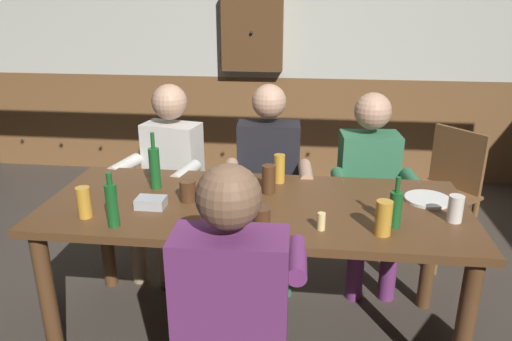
{
  "coord_description": "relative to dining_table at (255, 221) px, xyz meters",
  "views": [
    {
      "loc": [
        0.26,
        -2.21,
        1.74
      ],
      "look_at": [
        0.0,
        0.02,
        0.92
      ],
      "focal_mm": 33.97,
      "sensor_mm": 36.0,
      "label": 1
    }
  ],
  "objects": [
    {
      "name": "pint_glass_8",
      "position": [
        0.06,
        -0.28,
        0.15
      ],
      "size": [
        0.08,
        0.08,
        0.1
      ],
      "primitive_type": "cylinder",
      "color": "#4C2D19",
      "rests_on": "dining_table"
    },
    {
      "name": "person_1",
      "position": [
        0.01,
        0.64,
        0.01
      ],
      "size": [
        0.55,
        0.54,
        1.23
      ],
      "rotation": [
        0.0,
        0.0,
        3.21
      ],
      "color": "black",
      "rests_on": "ground_plane"
    },
    {
      "name": "back_wall_wainscot",
      "position": [
        0.0,
        2.5,
        -0.17
      ],
      "size": [
        6.19,
        0.12,
        0.99
      ],
      "primitive_type": "cube",
      "color": "brown",
      "rests_on": "ground_plane"
    },
    {
      "name": "table_candle",
      "position": [
        0.32,
        -0.25,
        0.14
      ],
      "size": [
        0.04,
        0.04,
        0.08
      ],
      "primitive_type": "cylinder",
      "color": "#F9E08C",
      "rests_on": "dining_table"
    },
    {
      "name": "pint_glass_0",
      "position": [
        -0.14,
        -0.17,
        0.16
      ],
      "size": [
        0.07,
        0.07,
        0.13
      ],
      "primitive_type": "cylinder",
      "color": "#E5C64C",
      "rests_on": "dining_table"
    },
    {
      "name": "pint_glass_2",
      "position": [
        -0.34,
        -0.01,
        0.15
      ],
      "size": [
        0.08,
        0.08,
        0.11
      ],
      "primitive_type": "cylinder",
      "color": "#4C2D19",
      "rests_on": "dining_table"
    },
    {
      "name": "chair_empty_near_right",
      "position": [
        1.18,
        1.03,
        -0.19
      ],
      "size": [
        0.62,
        0.62,
        0.88
      ],
      "rotation": [
        0.0,
        0.0,
        -4.0
      ],
      "color": "brown",
      "rests_on": "ground_plane"
    },
    {
      "name": "pint_glass_1",
      "position": [
        0.93,
        -0.09,
        0.16
      ],
      "size": [
        0.07,
        0.07,
        0.13
      ],
      "primitive_type": "cylinder",
      "color": "white",
      "rests_on": "dining_table"
    },
    {
      "name": "bottle_2",
      "position": [
        0.65,
        -0.17,
        0.19
      ],
      "size": [
        0.06,
        0.06,
        0.24
      ],
      "color": "#195923",
      "rests_on": "dining_table"
    },
    {
      "name": "pint_glass_6",
      "position": [
        -0.09,
        -0.34,
        0.18
      ],
      "size": [
        0.07,
        0.07,
        0.16
      ],
      "primitive_type": "cylinder",
      "color": "#4C2D19",
      "rests_on": "dining_table"
    },
    {
      "name": "plate_0",
      "position": [
        0.86,
        0.14,
        0.11
      ],
      "size": [
        0.23,
        0.23,
        0.01
      ],
      "primitive_type": "cylinder",
      "color": "white",
      "rests_on": "dining_table"
    },
    {
      "name": "wall_dart_cabinet",
      "position": [
        -0.31,
        2.37,
        0.74
      ],
      "size": [
        0.56,
        0.15,
        0.7
      ],
      "color": "brown"
    },
    {
      "name": "dining_table",
      "position": [
        0.0,
        0.0,
        0.0
      ],
      "size": [
        2.09,
        0.84,
        0.76
      ],
      "color": "brown",
      "rests_on": "ground_plane"
    },
    {
      "name": "person_2",
      "position": [
        0.63,
        0.65,
        -0.0
      ],
      "size": [
        0.52,
        0.54,
        1.19
      ],
      "rotation": [
        0.0,
        0.0,
        3.23
      ],
      "color": "#33724C",
      "rests_on": "ground_plane"
    },
    {
      "name": "pint_glass_5",
      "position": [
        -0.76,
        -0.25,
        0.17
      ],
      "size": [
        0.06,
        0.06,
        0.15
      ],
      "primitive_type": "cylinder",
      "color": "gold",
      "rests_on": "dining_table"
    },
    {
      "name": "pint_glass_4",
      "position": [
        0.05,
        0.14,
        0.17
      ],
      "size": [
        0.07,
        0.07,
        0.15
      ],
      "primitive_type": "cylinder",
      "color": "#4C2D19",
      "rests_on": "dining_table"
    },
    {
      "name": "back_wall_upper",
      "position": [
        0.0,
        2.5,
        0.99
      ],
      "size": [
        6.19,
        0.12,
        1.33
      ],
      "primitive_type": "cube",
      "color": "beige"
    },
    {
      "name": "bottle_1",
      "position": [
        -0.55,
        0.14,
        0.22
      ],
      "size": [
        0.06,
        0.06,
        0.31
      ],
      "color": "#195923",
      "rests_on": "dining_table"
    },
    {
      "name": "condiment_caddy",
      "position": [
        -0.5,
        -0.11,
        0.12
      ],
      "size": [
        0.14,
        0.1,
        0.05
      ],
      "primitive_type": "cube",
      "color": "#B2B7BC",
      "rests_on": "dining_table"
    },
    {
      "name": "ground_plane",
      "position": [
        0.0,
        0.03,
        -0.66
      ],
      "size": [
        7.43,
        7.43,
        0.0
      ],
      "primitive_type": "plane",
      "color": "#423A33"
    },
    {
      "name": "person_0",
      "position": [
        -0.64,
        0.65,
        0.01
      ],
      "size": [
        0.54,
        0.56,
        1.22
      ],
      "rotation": [
        0.0,
        0.0,
        2.94
      ],
      "color": "silver",
      "rests_on": "ground_plane"
    },
    {
      "name": "person_3",
      "position": [
        -0.0,
        -0.65,
        0.01
      ],
      "size": [
        0.56,
        0.52,
        1.22
      ],
      "rotation": [
        0.0,
        0.0,
        0.03
      ],
      "color": "#6B2D66",
      "rests_on": "ground_plane"
    },
    {
      "name": "pint_glass_7",
      "position": [
        0.59,
        -0.26,
        0.18
      ],
      "size": [
        0.07,
        0.07,
        0.15
      ],
      "primitive_type": "cylinder",
      "color": "gold",
      "rests_on": "dining_table"
    },
    {
      "name": "pint_glass_3",
      "position": [
        0.1,
        0.3,
        0.18
      ],
      "size": [
        0.06,
        0.06,
        0.16
      ],
      "primitive_type": "cylinder",
      "color": "gold",
      "rests_on": "dining_table"
    },
    {
      "name": "bottle_0",
      "position": [
        -0.6,
        -0.32,
        0.21
      ],
      "size": [
        0.05,
        0.05,
        0.25
      ],
      "color": "#195923",
      "rests_on": "dining_table"
    }
  ]
}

